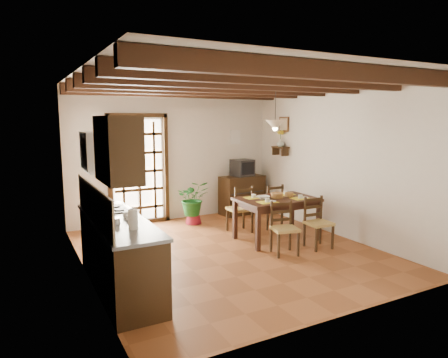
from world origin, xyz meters
TOP-DOWN VIEW (x-y plane):
  - ground_plane at (0.00, 0.00)m, footprint 5.00×5.00m
  - room_shell at (0.00, 0.00)m, footprint 4.52×5.02m
  - ceiling_beams at (0.00, 0.00)m, footprint 4.50×4.34m
  - french_door at (-0.80, 2.45)m, footprint 1.26×0.11m
  - kitchen_counter at (-1.96, -0.60)m, footprint 0.64×2.25m
  - upper_cabinet at (-2.08, -1.30)m, footprint 0.35×0.80m
  - range_hood at (-2.05, -0.05)m, footprint 0.38×0.60m
  - counter_items at (-1.95, -0.51)m, footprint 0.50×1.43m
  - dining_table at (1.07, 0.20)m, footprint 1.41×0.91m
  - chair_near_left at (0.72, -0.51)m, footprint 0.47×0.45m
  - chair_near_right at (1.41, -0.52)m, footprint 0.41×0.40m
  - chair_far_left at (0.72, 0.92)m, footprint 0.44×0.42m
  - chair_far_right at (1.43, 0.91)m, footprint 0.42×0.40m
  - table_setting at (1.07, 0.20)m, footprint 1.02×0.68m
  - table_bowl at (0.82, 0.25)m, footprint 0.27×0.27m
  - sideboard at (1.54, 2.23)m, footprint 1.07×0.57m
  - crt_tv at (1.54, 2.22)m, footprint 0.50×0.47m
  - fuse_box at (1.50, 2.48)m, footprint 0.25×0.03m
  - plant_pot at (0.18, 1.91)m, footprint 0.33×0.33m
  - potted_plant at (0.18, 1.91)m, footprint 2.02×1.85m
  - wall_shelf at (2.14, 1.60)m, footprint 0.20×0.42m
  - shelf_vase at (2.14, 1.60)m, footprint 0.15×0.15m
  - shelf_flowers at (2.14, 1.60)m, footprint 0.14×0.14m
  - framed_picture at (2.22, 1.60)m, footprint 0.03×0.32m
  - pendant_lamp at (1.07, 0.30)m, footprint 0.36×0.36m

SIDE VIEW (x-z plane):
  - ground_plane at x=0.00m, z-range 0.00..0.00m
  - plant_pot at x=0.18m, z-range 0.01..0.21m
  - chair_near_left at x=0.72m, z-range -0.16..0.69m
  - chair_near_right at x=1.41m, z-range -0.16..0.70m
  - chair_far_right at x=1.43m, z-range -0.17..0.72m
  - chair_far_left at x=0.72m, z-range -0.17..0.74m
  - sideboard at x=1.54m, z-range 0.00..0.87m
  - kitchen_counter at x=-1.96m, z-range -0.22..1.16m
  - potted_plant at x=0.18m, z-range -0.38..1.52m
  - dining_table at x=1.07m, z-range 0.28..1.04m
  - table_bowl at x=0.82m, z-range 0.76..0.81m
  - table_setting at x=1.07m, z-range 0.75..0.85m
  - counter_items at x=-1.95m, z-range 0.83..1.08m
  - crt_tv at x=1.54m, z-range 0.88..1.25m
  - french_door at x=-0.80m, z-range 0.02..2.34m
  - wall_shelf at x=2.14m, z-range 1.41..1.61m
  - shelf_vase at x=2.14m, z-range 1.57..1.73m
  - range_hood at x=-2.05m, z-range 1.46..2.00m
  - fuse_box at x=1.50m, z-range 1.59..1.91m
  - room_shell at x=0.00m, z-range 0.41..3.22m
  - upper_cabinet at x=-2.08m, z-range 1.50..2.20m
  - shelf_flowers at x=2.14m, z-range 1.68..2.04m
  - framed_picture at x=2.22m, z-range 1.89..2.21m
  - pendant_lamp at x=1.07m, z-range 1.66..2.50m
  - ceiling_beams at x=0.00m, z-range 2.59..2.79m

